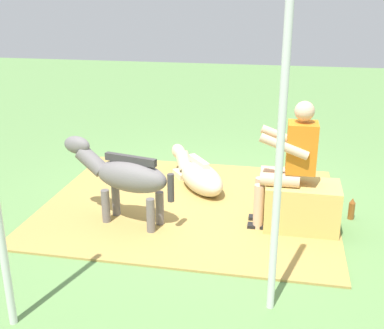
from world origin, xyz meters
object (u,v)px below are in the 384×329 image
pony_standing (124,175)px  soda_bottle (352,209)px  hay_bale (302,207)px  pony_lying (198,175)px  tent_pole_left (279,170)px  person_seated (289,159)px

pony_standing → soda_bottle: 2.56m
hay_bale → soda_bottle: size_ratio=3.01×
pony_lying → hay_bale: bearing=145.5°
hay_bale → soda_bottle: (-0.56, -0.36, -0.14)m
pony_standing → tent_pole_left: (-1.63, 1.22, 0.62)m
soda_bottle → pony_standing: bearing=13.6°
person_seated → pony_standing: bearing=7.6°
person_seated → tent_pole_left: tent_pole_left is taller
hay_bale → pony_standing: (1.88, 0.23, 0.30)m
pony_standing → soda_bottle: (-2.45, -0.59, -0.44)m
hay_bale → person_seated: 0.55m
person_seated → tent_pole_left: size_ratio=0.59×
soda_bottle → tent_pole_left: (0.82, 1.81, 1.06)m
pony_lying → tent_pole_left: (-1.03, 2.33, 1.00)m
pony_lying → soda_bottle: bearing=164.2°
hay_bale → tent_pole_left: tent_pole_left is taller
hay_bale → pony_standing: 1.92m
pony_standing → tent_pole_left: bearing=143.2°
pony_lying → soda_bottle: size_ratio=4.87×
soda_bottle → pony_lying: bearing=-15.8°
pony_lying → soda_bottle: pony_lying is taller
person_seated → pony_standing: size_ratio=1.05×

